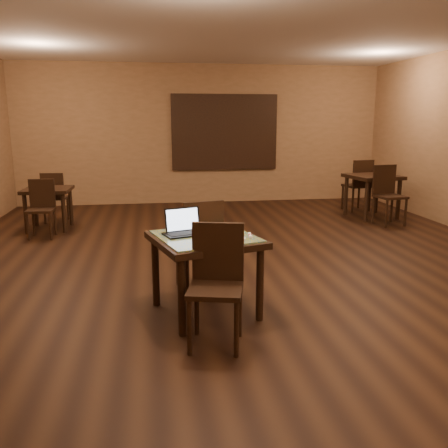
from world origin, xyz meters
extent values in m
plane|color=black|center=(0.00, 0.00, 0.00)|extent=(10.00, 10.00, 0.00)
cube|color=#99714E|center=(0.00, 5.00, 1.50)|extent=(8.00, 0.02, 3.00)
cube|color=silver|center=(0.00, 0.00, 3.00)|extent=(8.00, 10.00, 0.02)
cube|color=#244C85|center=(0.50, 4.97, 1.55)|extent=(2.20, 0.04, 1.50)
cube|color=black|center=(0.50, 4.95, 1.55)|extent=(2.34, 0.02, 1.64)
cylinder|color=black|center=(-0.90, -1.73, 0.35)|extent=(0.07, 0.07, 0.71)
cylinder|color=black|center=(-1.11, -1.00, 0.35)|extent=(0.07, 0.07, 0.71)
cylinder|color=black|center=(-0.17, -1.52, 0.35)|extent=(0.07, 0.07, 0.71)
cylinder|color=black|center=(-0.38, -0.79, 0.35)|extent=(0.07, 0.07, 0.71)
cube|color=black|center=(-0.64, -1.26, 0.72)|extent=(1.14, 1.14, 0.06)
cube|color=#1A5FAB|center=(-0.64, -1.26, 0.76)|extent=(1.04, 1.04, 0.02)
cylinder|color=black|center=(-0.87, -2.10, 0.23)|extent=(0.04, 0.04, 0.46)
cylinder|color=black|center=(-0.78, -1.74, 0.23)|extent=(0.04, 0.04, 0.46)
cylinder|color=black|center=(-0.51, -2.19, 0.23)|extent=(0.04, 0.04, 0.46)
cylinder|color=black|center=(-0.42, -1.83, 0.23)|extent=(0.04, 0.04, 0.46)
cube|color=black|center=(-0.64, -1.96, 0.48)|extent=(0.52, 0.52, 0.04)
cube|color=black|center=(-0.59, -1.77, 0.75)|extent=(0.43, 0.15, 0.49)
cylinder|color=black|center=(-0.50, -0.34, 0.23)|extent=(0.04, 0.04, 0.46)
cylinder|color=black|center=(-0.42, -0.71, 0.23)|extent=(0.04, 0.04, 0.46)
cylinder|color=black|center=(-0.86, -0.42, 0.23)|extent=(0.04, 0.04, 0.46)
cylinder|color=black|center=(-0.79, -0.78, 0.23)|extent=(0.04, 0.04, 0.46)
cube|color=black|center=(-0.64, -0.56, 0.48)|extent=(0.51, 0.51, 0.04)
cube|color=black|center=(-0.60, -0.76, 0.75)|extent=(0.43, 0.13, 0.50)
cube|color=black|center=(-0.84, -1.21, 0.77)|extent=(0.41, 0.34, 0.02)
cube|color=black|center=(-0.84, -1.09, 0.89)|extent=(0.35, 0.16, 0.23)
cube|color=#C9DDFF|center=(-0.84, -1.10, 0.89)|extent=(0.31, 0.14, 0.20)
cylinder|color=white|center=(-0.42, -1.44, 0.77)|extent=(0.26, 0.26, 0.01)
cylinder|color=silver|center=(-0.52, -1.02, 0.77)|extent=(0.38, 0.38, 0.01)
cylinder|color=#D0B68B|center=(-0.52, -1.02, 0.78)|extent=(0.35, 0.35, 0.02)
torus|color=gold|center=(-0.52, -1.02, 0.78)|extent=(0.36, 0.36, 0.02)
cube|color=silver|center=(-0.50, -1.04, 0.79)|extent=(0.19, 0.23, 0.01)
cylinder|color=white|center=(-0.24, -1.40, 0.78)|extent=(0.05, 0.16, 0.03)
cylinder|color=maroon|center=(-0.24, -1.40, 0.78)|extent=(0.04, 0.03, 0.04)
cylinder|color=black|center=(2.71, 2.43, 0.38)|extent=(0.08, 0.08, 0.76)
cylinder|color=black|center=(2.61, 3.11, 0.38)|extent=(0.08, 0.08, 0.76)
cylinder|color=black|center=(3.39, 2.53, 0.38)|extent=(0.08, 0.08, 0.76)
cylinder|color=black|center=(3.29, 3.22, 0.38)|extent=(0.08, 0.08, 0.76)
cube|color=black|center=(3.00, 2.82, 0.77)|extent=(0.98, 0.98, 0.06)
cylinder|color=black|center=(2.84, 1.90, 0.24)|extent=(0.04, 0.04, 0.48)
cylinder|color=black|center=(2.78, 2.29, 0.24)|extent=(0.04, 0.04, 0.48)
cylinder|color=black|center=(3.22, 1.96, 0.24)|extent=(0.04, 0.04, 0.48)
cylinder|color=black|center=(3.16, 2.35, 0.24)|extent=(0.04, 0.04, 0.48)
cube|color=black|center=(3.00, 2.12, 0.51)|extent=(0.51, 0.51, 0.04)
cube|color=black|center=(2.97, 2.33, 0.79)|extent=(0.45, 0.11, 0.52)
cylinder|color=black|center=(3.16, 3.74, 0.24)|extent=(0.04, 0.04, 0.48)
cylinder|color=black|center=(3.22, 3.36, 0.24)|extent=(0.04, 0.04, 0.48)
cylinder|color=black|center=(2.78, 3.69, 0.24)|extent=(0.04, 0.04, 0.48)
cylinder|color=black|center=(2.84, 3.30, 0.24)|extent=(0.04, 0.04, 0.48)
cube|color=black|center=(3.00, 3.52, 0.51)|extent=(0.51, 0.51, 0.04)
cube|color=black|center=(3.03, 3.32, 0.79)|extent=(0.45, 0.11, 0.52)
cylinder|color=black|center=(-3.17, 2.39, 0.33)|extent=(0.07, 0.07, 0.67)
cylinder|color=black|center=(-3.15, 2.99, 0.33)|extent=(0.07, 0.07, 0.67)
cylinder|color=black|center=(-2.57, 2.37, 0.33)|extent=(0.07, 0.07, 0.67)
cylinder|color=black|center=(-2.55, 2.97, 0.33)|extent=(0.07, 0.07, 0.67)
cube|color=black|center=(-2.86, 2.68, 0.67)|extent=(0.77, 0.77, 0.06)
cylinder|color=black|center=(-3.03, 1.91, 0.21)|extent=(0.04, 0.04, 0.42)
cylinder|color=black|center=(-3.02, 2.24, 0.21)|extent=(0.04, 0.04, 0.42)
cylinder|color=black|center=(-2.69, 1.90, 0.21)|extent=(0.04, 0.04, 0.42)
cylinder|color=black|center=(-2.68, 2.24, 0.21)|extent=(0.04, 0.04, 0.42)
cube|color=black|center=(-2.86, 2.07, 0.44)|extent=(0.40, 0.40, 0.04)
cube|color=black|center=(-2.85, 2.25, 0.68)|extent=(0.39, 0.05, 0.45)
cylinder|color=black|center=(-2.68, 3.45, 0.21)|extent=(0.04, 0.04, 0.42)
cylinder|color=black|center=(-2.69, 3.12, 0.21)|extent=(0.04, 0.04, 0.42)
cylinder|color=black|center=(-3.02, 3.46, 0.21)|extent=(0.04, 0.04, 0.42)
cylinder|color=black|center=(-3.03, 3.13, 0.21)|extent=(0.04, 0.04, 0.42)
cube|color=black|center=(-2.86, 3.29, 0.44)|extent=(0.40, 0.40, 0.04)
cube|color=black|center=(-2.86, 3.11, 0.68)|extent=(0.39, 0.05, 0.45)
camera|label=1|loc=(-1.12, -5.54, 1.82)|focal=38.00mm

